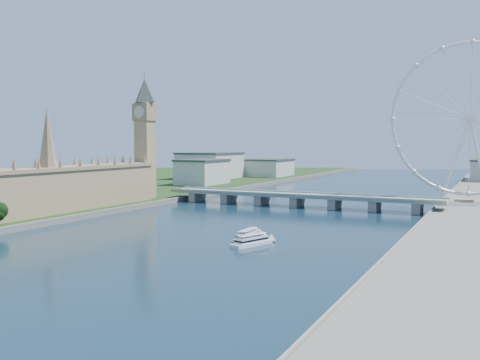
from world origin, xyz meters
The scene contains 7 objects.
parliament_range centered at (-128.00, 170.00, 18.48)m, with size 24.00×200.00×70.00m.
big_ben centered at (-128.00, 278.00, 66.57)m, with size 20.02×20.02×110.00m.
westminster_bridge centered at (0.00, 300.00, 6.63)m, with size 220.00×22.00×9.50m.
london_eye centered at (119.98, 355.08, 67.52)m, with size 113.60×39.12×124.30m.
city_skyline centered at (39.22, 560.08, 16.96)m, with size 505.00×280.00×32.00m.
tour_boat_near centered at (26.19, 152.81, 0.00)m, with size 6.59×25.99×5.71m, color silver, non-canonical shape.
tour_boat_far centered at (34.10, 140.13, 0.00)m, with size 6.66×26.24×5.76m, color white, non-canonical shape.
Camera 1 is at (140.70, -92.25, 49.66)m, focal length 40.00 mm.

